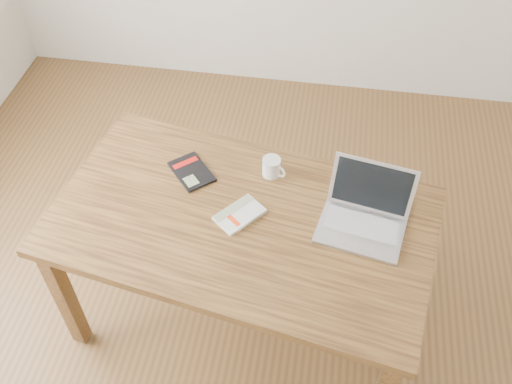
# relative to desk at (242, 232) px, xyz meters

# --- Properties ---
(room) EXTENTS (4.04, 4.04, 2.70)m
(room) POSITION_rel_desk_xyz_m (-0.03, -0.05, 0.69)
(room) COLOR #553A1D
(room) RESTS_ON ground
(desk) EXTENTS (1.66, 1.13, 0.75)m
(desk) POSITION_rel_desk_xyz_m (0.00, 0.00, 0.00)
(desk) COLOR #513518
(desk) RESTS_ON ground
(white_guidebook) EXTENTS (0.22, 0.23, 0.02)m
(white_guidebook) POSITION_rel_desk_xyz_m (-0.01, 0.01, 0.10)
(white_guidebook) COLOR silver
(white_guidebook) RESTS_ON desk
(black_guidebook) EXTENTS (0.24, 0.24, 0.01)m
(black_guidebook) POSITION_rel_desk_xyz_m (-0.26, 0.22, 0.09)
(black_guidebook) COLOR black
(black_guidebook) RESTS_ON desk
(laptop) EXTENTS (0.38, 0.35, 0.23)m
(laptop) POSITION_rel_desk_xyz_m (0.49, 0.05, 0.14)
(laptop) COLOR silver
(laptop) RESTS_ON desk
(coffee_mug) EXTENTS (0.11, 0.08, 0.09)m
(coffee_mug) POSITION_rel_desk_xyz_m (0.09, 0.27, 0.13)
(coffee_mug) COLOR white
(coffee_mug) RESTS_ON desk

